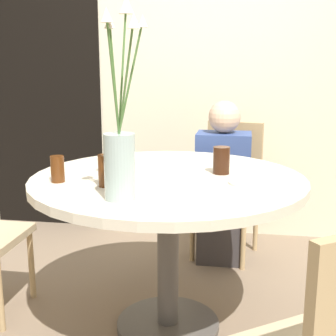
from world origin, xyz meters
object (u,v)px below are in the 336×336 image
flower_vase (120,146)px  drink_glass_0 (58,169)px  drink_glass_1 (106,171)px  person_boy (223,188)px  birthday_cake (124,169)px  side_plate (249,182)px  drink_glass_3 (221,160)px  chair_left_flank (230,182)px  drink_glass_2 (112,154)px

flower_vase → drink_glass_0: flower_vase is taller
drink_glass_1 → person_boy: (0.44, 1.07, -0.34)m
birthday_cake → drink_glass_1: bearing=-104.4°
drink_glass_1 → birthday_cake: bearing=75.6°
flower_vase → side_plate: flower_vase is taller
side_plate → drink_glass_3: (-0.13, 0.17, 0.06)m
side_plate → drink_glass_0: bearing=-172.8°
side_plate → drink_glass_3: size_ratio=1.43×
chair_left_flank → flower_vase: 1.53m
birthday_cake → drink_glass_0: birthday_cake is taller
drink_glass_2 → birthday_cake: bearing=-64.5°
flower_vase → drink_glass_1: 0.25m
chair_left_flank → drink_glass_1: bearing=-97.5°
flower_vase → drink_glass_3: 0.62m
side_plate → flower_vase: bearing=-146.7°
birthday_cake → flower_vase: size_ratio=0.27×
drink_glass_1 → drink_glass_2: (-0.10, 0.43, -0.01)m
flower_vase → person_boy: bearing=75.1°
birthday_cake → flower_vase: (0.07, -0.33, 0.17)m
flower_vase → side_plate: (0.49, 0.32, -0.20)m
chair_left_flank → drink_glass_3: (-0.02, -0.91, 0.34)m
drink_glass_3 → side_plate: bearing=-52.2°
drink_glass_0 → drink_glass_3: drink_glass_3 is taller
drink_glass_1 → drink_glass_2: bearing=102.7°
chair_left_flank → flower_vase: bearing=-90.7°
drink_glass_2 → person_boy: 0.90m
birthday_cake → side_plate: bearing=-0.8°
flower_vase → drink_glass_2: bearing=108.9°
chair_left_flank → birthday_cake: 1.20m
drink_glass_3 → flower_vase: bearing=-126.0°
drink_glass_0 → drink_glass_2: 0.42m
flower_vase → drink_glass_2: flower_vase is taller
chair_left_flank → drink_glass_3: size_ratio=6.97×
birthday_cake → person_boy: 1.05m
drink_glass_0 → drink_glass_3: 0.75m
birthday_cake → drink_glass_1: 0.15m
chair_left_flank → birthday_cake: bearing=-98.4°
drink_glass_2 → flower_vase: bearing=-71.1°
chair_left_flank → drink_glass_1: size_ratio=6.55×
drink_glass_0 → side_plate: bearing=7.2°
drink_glass_3 → person_boy: bearing=91.7°
birthday_cake → drink_glass_1: drink_glass_1 is taller
person_boy → side_plate: bearing=-80.6°
drink_glass_0 → drink_glass_1: 0.23m
drink_glass_1 → drink_glass_2: drink_glass_1 is taller
chair_left_flank → drink_glass_0: (-0.72, -1.19, 0.33)m
person_boy → drink_glass_3: bearing=-88.3°
birthday_cake → drink_glass_0: bearing=-157.4°
birthday_cake → flower_vase: flower_vase is taller
chair_left_flank → person_boy: (-0.04, -0.16, -0.00)m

